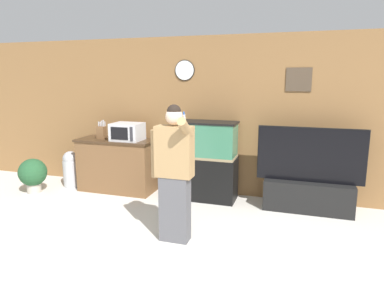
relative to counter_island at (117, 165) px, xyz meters
The scene contains 9 objects.
wall_back_paneled 2.01m from the counter_island, 13.27° to the left, with size 10.00×0.08×2.60m.
counter_island is the anchor object (origin of this frame).
microwave 0.64m from the counter_island, ahead, with size 0.49×0.41×0.29m.
knife_block 0.62m from the counter_island, 169.19° to the right, with size 0.14×0.10×0.32m.
aquarium_on_stand 1.59m from the counter_island, ahead, with size 0.95×0.47×1.26m.
tv_on_stand 3.14m from the counter_island, ahead, with size 1.51×0.40×1.24m.
person_standing 2.19m from the counter_island, 42.35° to the right, with size 0.52×0.39×1.64m.
potted_plant 1.43m from the counter_island, 157.70° to the right, with size 0.47×0.47×0.59m.
trash_bin 0.92m from the counter_island, behind, with size 0.28×0.28×0.65m.
Camera 1 is at (1.18, -2.39, 1.94)m, focal length 32.00 mm.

